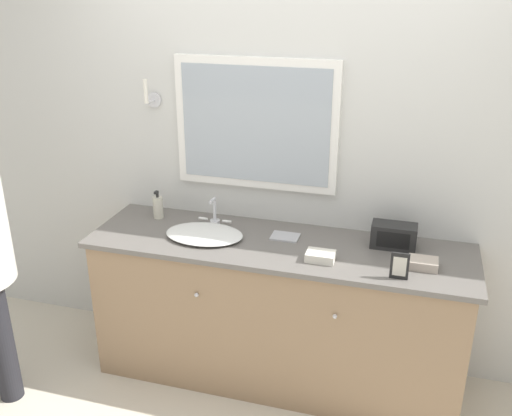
% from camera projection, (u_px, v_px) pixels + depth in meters
% --- Properties ---
extents(ground_plane, '(14.00, 14.00, 0.00)m').
position_uv_depth(ground_plane, '(262.00, 409.00, 3.23)').
color(ground_plane, beige).
extents(wall_back, '(8.00, 0.18, 2.55)m').
position_uv_depth(wall_back, '(292.00, 159.00, 3.33)').
color(wall_back, silver).
rests_on(wall_back, ground_plane).
extents(vanity_counter, '(2.15, 0.62, 0.89)m').
position_uv_depth(vanity_counter, '(277.00, 312.00, 3.34)').
color(vanity_counter, '#937556').
rests_on(vanity_counter, ground_plane).
extents(sink_basin, '(0.45, 0.37, 0.18)m').
position_uv_depth(sink_basin, '(205.00, 233.00, 3.26)').
color(sink_basin, white).
rests_on(sink_basin, vanity_counter).
extents(soap_bottle, '(0.06, 0.06, 0.18)m').
position_uv_depth(soap_bottle, '(158.00, 207.00, 3.49)').
color(soap_bottle, beige).
rests_on(soap_bottle, vanity_counter).
extents(appliance_box, '(0.24, 0.12, 0.14)m').
position_uv_depth(appliance_box, '(394.00, 236.00, 3.11)').
color(appliance_box, black).
rests_on(appliance_box, vanity_counter).
extents(picture_frame, '(0.09, 0.01, 0.14)m').
position_uv_depth(picture_frame, '(400.00, 266.00, 2.78)').
color(picture_frame, black).
rests_on(picture_frame, vanity_counter).
extents(hand_towel_near_sink, '(0.15, 0.11, 0.05)m').
position_uv_depth(hand_towel_near_sink, '(423.00, 263.00, 2.91)').
color(hand_towel_near_sink, '#B7A899').
rests_on(hand_towel_near_sink, vanity_counter).
extents(hand_towel_far_corner, '(0.15, 0.11, 0.05)m').
position_uv_depth(hand_towel_far_corner, '(321.00, 256.00, 2.98)').
color(hand_towel_far_corner, silver).
rests_on(hand_towel_far_corner, vanity_counter).
extents(metal_tray, '(0.16, 0.12, 0.01)m').
position_uv_depth(metal_tray, '(285.00, 237.00, 3.25)').
color(metal_tray, '#ADADB2').
rests_on(metal_tray, vanity_counter).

